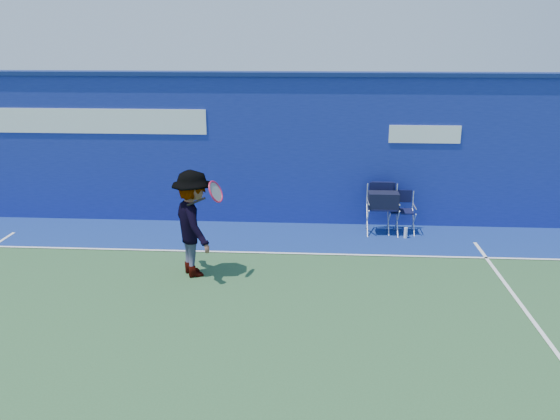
# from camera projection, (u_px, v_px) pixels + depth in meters

# --- Properties ---
(ground) EXTENTS (80.00, 80.00, 0.00)m
(ground) POSITION_uv_depth(u_px,v_px,m) (198.00, 340.00, 7.65)
(ground) COLOR #2C532E
(ground) RESTS_ON ground
(stadium_wall) EXTENTS (24.00, 0.50, 3.08)m
(stadium_wall) POSITION_uv_depth(u_px,v_px,m) (245.00, 148.00, 12.18)
(stadium_wall) COLOR navy
(stadium_wall) RESTS_ON ground
(out_of_bounds_strip) EXTENTS (24.00, 1.80, 0.01)m
(out_of_bounds_strip) POSITION_uv_depth(u_px,v_px,m) (239.00, 236.00, 11.57)
(out_of_bounds_strip) COLOR navy
(out_of_bounds_strip) RESTS_ON ground
(court_lines) EXTENTS (24.00, 12.00, 0.01)m
(court_lines) POSITION_uv_depth(u_px,v_px,m) (206.00, 318.00, 8.22)
(court_lines) COLOR white
(court_lines) RESTS_ON out_of_bounds_strip
(directors_chair_left) EXTENTS (0.58, 0.54, 0.99)m
(directors_chair_left) POSITION_uv_depth(u_px,v_px,m) (382.00, 213.00, 11.64)
(directors_chair_left) COLOR silver
(directors_chair_left) RESTS_ON ground
(directors_chair_right) EXTENTS (0.49, 0.44, 0.83)m
(directors_chair_right) POSITION_uv_depth(u_px,v_px,m) (401.00, 220.00, 11.72)
(directors_chair_right) COLOR silver
(directors_chair_right) RESTS_ON ground
(water_bottle) EXTENTS (0.07, 0.07, 0.22)m
(water_bottle) POSITION_uv_depth(u_px,v_px,m) (406.00, 233.00, 11.43)
(water_bottle) COLOR white
(water_bottle) RESTS_ON ground
(tennis_player) EXTENTS (1.12, 1.30, 1.74)m
(tennis_player) POSITION_uv_depth(u_px,v_px,m) (193.00, 224.00, 9.51)
(tennis_player) COLOR #EA4738
(tennis_player) RESTS_ON ground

